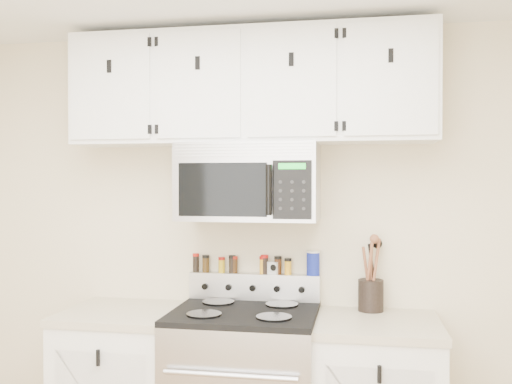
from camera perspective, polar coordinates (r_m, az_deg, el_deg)
back_wall at (r=3.34m, az=-0.07°, el=-5.52°), size 3.50×0.01×2.50m
microwave at (r=3.13m, az=-0.69°, el=1.01°), size 0.76×0.44×0.42m
upper_cabinets at (r=3.20m, az=-0.61°, el=10.37°), size 2.00×0.35×0.62m
utensil_crock at (r=3.24m, az=11.41°, el=-9.84°), size 0.14×0.14×0.40m
kitchen_timer at (r=3.30m, az=1.82°, el=-7.59°), size 0.08×0.07×0.07m
salt_canister at (r=3.27m, az=5.73°, el=-7.08°), size 0.08×0.08×0.14m
spice_jar_0 at (r=3.40m, az=-6.04°, el=-7.03°), size 0.04×0.04×0.11m
spice_jar_1 at (r=3.38m, az=-5.05°, el=-7.13°), size 0.04×0.04×0.10m
spice_jar_2 at (r=3.36m, az=-3.46°, el=-7.27°), size 0.04×0.04×0.09m
spice_jar_3 at (r=3.35m, az=-2.39°, el=-7.20°), size 0.04×0.04×0.10m
spice_jar_4 at (r=3.34m, az=-2.17°, el=-7.25°), size 0.04×0.04×0.10m
spice_jar_5 at (r=3.31m, az=0.71°, el=-7.31°), size 0.04×0.04×0.10m
spice_jar_6 at (r=3.31m, az=0.85°, el=-7.23°), size 0.04×0.04×0.11m
spice_jar_7 at (r=3.30m, az=2.20°, el=-7.31°), size 0.04×0.04×0.10m
spice_jar_8 at (r=3.29m, az=3.22°, el=-7.42°), size 0.04×0.04×0.09m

